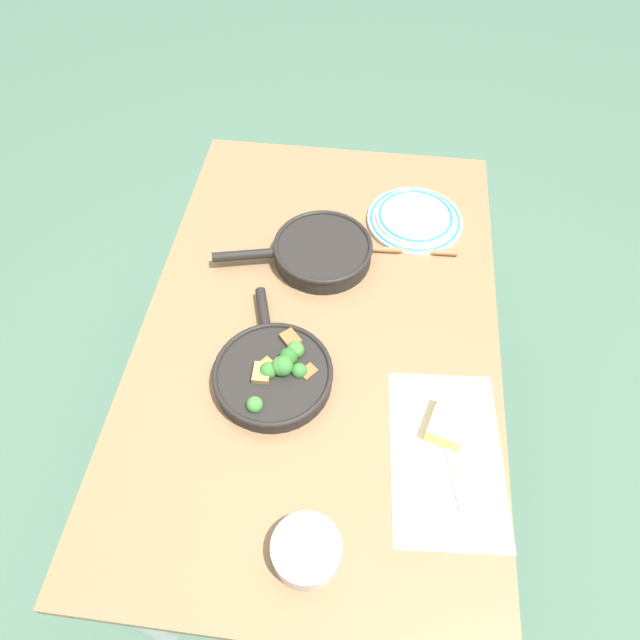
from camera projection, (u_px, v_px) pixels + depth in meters
ground_plane at (320, 452)px, 1.91m from camera, size 14.00×14.00×0.00m
dining_table_red at (320, 344)px, 1.39m from camera, size 1.31×0.82×0.73m
skillet_broccoli at (274, 373)px, 1.22m from camera, size 0.36×0.26×0.07m
skillet_eggs at (321, 251)px, 1.43m from camera, size 0.25×0.39×0.05m
wooden_spoon at (372, 249)px, 1.46m from camera, size 0.05×0.35×0.02m
parchment_sheet at (446, 455)px, 1.13m from camera, size 0.39×0.25×0.00m
grater_knife at (449, 437)px, 1.15m from camera, size 0.23×0.07×0.02m
cheese_block at (448, 423)px, 1.15m from camera, size 0.11×0.09×0.04m
dinner_plate_stack at (415, 218)px, 1.52m from camera, size 0.25×0.25×0.03m
prep_bowl_steel at (306, 550)px, 1.00m from camera, size 0.13×0.13×0.05m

